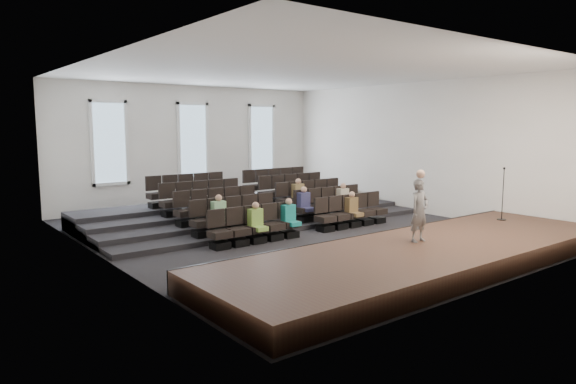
# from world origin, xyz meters

# --- Properties ---
(ground) EXTENTS (14.00, 14.00, 0.00)m
(ground) POSITION_xyz_m (0.00, 0.00, 0.00)
(ground) COLOR black
(ground) RESTS_ON ground
(ceiling) EXTENTS (12.00, 14.00, 0.02)m
(ceiling) POSITION_xyz_m (0.00, 0.00, 5.01)
(ceiling) COLOR white
(ceiling) RESTS_ON ground
(wall_back) EXTENTS (12.00, 0.04, 5.00)m
(wall_back) POSITION_xyz_m (0.00, 7.02, 2.50)
(wall_back) COLOR white
(wall_back) RESTS_ON ground
(wall_front) EXTENTS (12.00, 0.04, 5.00)m
(wall_front) POSITION_xyz_m (0.00, -7.02, 2.50)
(wall_front) COLOR white
(wall_front) RESTS_ON ground
(wall_left) EXTENTS (0.04, 14.00, 5.00)m
(wall_left) POSITION_xyz_m (-6.02, 0.00, 2.50)
(wall_left) COLOR white
(wall_left) RESTS_ON ground
(wall_right) EXTENTS (0.04, 14.00, 5.00)m
(wall_right) POSITION_xyz_m (6.02, 0.00, 2.50)
(wall_right) COLOR white
(wall_right) RESTS_ON ground
(stage) EXTENTS (11.80, 3.60, 0.50)m
(stage) POSITION_xyz_m (0.00, -5.10, 0.25)
(stage) COLOR #3F281B
(stage) RESTS_ON ground
(stage_lip) EXTENTS (11.80, 0.06, 0.52)m
(stage_lip) POSITION_xyz_m (0.00, -3.33, 0.25)
(stage_lip) COLOR black
(stage_lip) RESTS_ON ground
(risers) EXTENTS (11.80, 4.80, 0.60)m
(risers) POSITION_xyz_m (0.00, 3.17, 0.20)
(risers) COLOR black
(risers) RESTS_ON ground
(seating_rows) EXTENTS (6.80, 4.70, 1.67)m
(seating_rows) POSITION_xyz_m (-0.00, 1.54, 0.68)
(seating_rows) COLOR black
(seating_rows) RESTS_ON ground
(windows) EXTENTS (8.44, 0.10, 3.24)m
(windows) POSITION_xyz_m (0.00, 6.95, 2.70)
(windows) COLOR white
(windows) RESTS_ON wall_back
(audience) EXTENTS (5.45, 2.64, 1.10)m
(audience) POSITION_xyz_m (0.19, 0.15, 0.79)
(audience) COLOR #89B849
(audience) RESTS_ON seating_rows
(speaker) EXTENTS (0.57, 0.38, 1.54)m
(speaker) POSITION_xyz_m (0.14, -4.71, 1.27)
(speaker) COLOR slate
(speaker) RESTS_ON stage
(mic_stand) EXTENTS (0.27, 0.27, 1.61)m
(mic_stand) POSITION_xyz_m (4.53, -4.39, 0.98)
(mic_stand) COLOR black
(mic_stand) RESTS_ON stage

